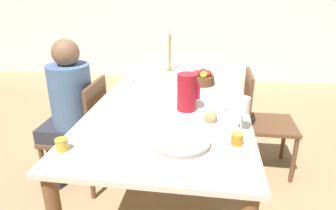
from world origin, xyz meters
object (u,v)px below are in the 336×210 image
jam_jar_amber (237,138)px  serving_tray (180,142)px  chair_person_side (83,132)px  wine_glass_water (243,107)px  red_pitcher (187,92)px  jam_jar_red (62,144)px  fruit_bowl (202,78)px  bread_plate (211,120)px  candlestick_tall (170,54)px  teacup_near_person (220,108)px  chair_opposite (261,119)px  person_seated (68,104)px

jam_jar_amber → serving_tray: bearing=-171.5°
chair_person_side → jam_jar_amber: size_ratio=13.81×
wine_glass_water → serving_tray: bearing=-148.7°
wine_glass_water → serving_tray: 0.39m
chair_person_side → red_pitcher: bearing=-101.6°
wine_glass_water → serving_tray: wine_glass_water is taller
jam_jar_red → fruit_bowl: size_ratio=0.32×
bread_plate → jam_jar_amber: (0.13, -0.23, 0.01)m
jam_jar_red → candlestick_tall: size_ratio=0.16×
red_pitcher → bread_plate: (0.15, -0.18, -0.10)m
bread_plate → serving_tray: bearing=-118.3°
wine_glass_water → fruit_bowl: bearing=106.4°
teacup_near_person → candlestick_tall: bearing=115.7°
serving_tray → candlestick_tall: candlestick_tall is taller
chair_opposite → bread_plate: chair_opposite is taller
jam_jar_red → candlestick_tall: (0.31, 1.51, 0.12)m
person_seated → red_pitcher: size_ratio=4.94×
chair_opposite → jam_jar_amber: 1.10m
bread_plate → jam_jar_red: bread_plate is taller
person_seated → serving_tray: person_seated is taller
wine_glass_water → jam_jar_amber: wine_glass_water is taller
serving_tray → candlestick_tall: bearing=100.1°
person_seated → red_pitcher: bearing=-99.6°
serving_tray → jam_jar_amber: bearing=8.5°
serving_tray → jam_jar_amber: (0.28, 0.04, 0.02)m
person_seated → fruit_bowl: (0.96, 0.39, 0.12)m
chair_opposite → serving_tray: 1.23m
chair_person_side → wine_glass_water: (1.12, -0.43, 0.44)m
fruit_bowl → wine_glass_water: bearing=-73.6°
bread_plate → fruit_bowl: fruit_bowl is taller
person_seated → teacup_near_person: person_seated is taller
person_seated → red_pitcher: (0.88, -0.15, 0.19)m
teacup_near_person → chair_person_side: bearing=170.1°
chair_person_side → wine_glass_water: 1.28m
chair_opposite → person_seated: bearing=-73.2°
chair_opposite → candlestick_tall: 0.99m
teacup_near_person → jam_jar_amber: 0.41m
wine_glass_water → jam_jar_amber: size_ratio=3.17×
chair_person_side → teacup_near_person: size_ratio=7.10×
chair_opposite → candlestick_tall: bearing=-111.6°
chair_person_side → candlestick_tall: candlestick_tall is taller
chair_person_side → bread_plate: size_ratio=4.48×
jam_jar_red → teacup_near_person: bearing=37.7°
fruit_bowl → teacup_near_person: bearing=-76.8°
chair_opposite → jam_jar_red: (-1.13, -1.18, 0.33)m
chair_opposite → wine_glass_water: bearing=-16.9°
chair_opposite → serving_tray: chair_opposite is taller
chair_person_side → fruit_bowl: 1.02m
teacup_near_person → fruit_bowl: (-0.13, 0.55, 0.02)m
red_pitcher → bread_plate: red_pitcher is taller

